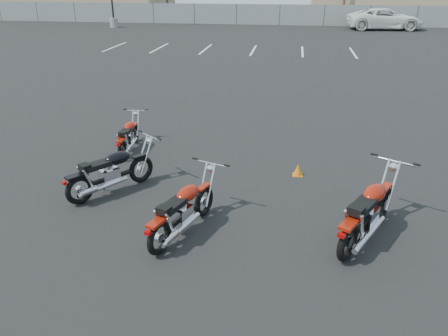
# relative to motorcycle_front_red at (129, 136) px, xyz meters

# --- Properties ---
(ground) EXTENTS (120.00, 120.00, 0.00)m
(ground) POSITION_rel_motorcycle_front_red_xyz_m (2.69, -2.81, -0.40)
(ground) COLOR black
(ground) RESTS_ON ground
(motorcycle_front_red) EXTENTS (0.70, 1.81, 0.89)m
(motorcycle_front_red) POSITION_rel_motorcycle_front_red_xyz_m (0.00, 0.00, 0.00)
(motorcycle_front_red) COLOR black
(motorcycle_front_red) RESTS_ON ground
(motorcycle_second_black) EXTENTS (1.64, 1.97, 1.06)m
(motorcycle_second_black) POSITION_rel_motorcycle_front_red_xyz_m (0.50, -2.41, 0.08)
(motorcycle_second_black) COLOR black
(motorcycle_second_black) RESTS_ON ground
(motorcycle_third_red) EXTENTS (1.13, 2.09, 1.04)m
(motorcycle_third_red) POSITION_rel_motorcycle_front_red_xyz_m (2.39, -3.75, 0.07)
(motorcycle_third_red) COLOR black
(motorcycle_third_red) RESTS_ON ground
(motorcycle_rear_red) EXTENTS (1.56, 2.27, 1.16)m
(motorcycle_rear_red) POSITION_rel_motorcycle_front_red_xyz_m (5.61, -3.42, 0.13)
(motorcycle_rear_red) COLOR black
(motorcycle_rear_red) RESTS_ON ground
(training_cone_near) EXTENTS (0.23, 0.23, 0.28)m
(training_cone_near) POSITION_rel_motorcycle_front_red_xyz_m (4.43, -0.91, -0.27)
(training_cone_near) COLOR orange
(training_cone_near) RESTS_ON ground
(training_cone_far) EXTENTS (0.27, 0.27, 0.32)m
(training_cone_far) POSITION_rel_motorcycle_front_red_xyz_m (5.60, -3.00, -0.24)
(training_cone_far) COLOR orange
(training_cone_far) RESTS_ON ground
(chainlink_fence) EXTENTS (80.06, 0.06, 1.80)m
(chainlink_fence) POSITION_rel_motorcycle_front_red_xyz_m (2.69, 32.19, 0.50)
(chainlink_fence) COLOR slate
(chainlink_fence) RESTS_ON ground
(parking_line_stripes) EXTENTS (15.12, 4.00, 0.01)m
(parking_line_stripes) POSITION_rel_motorcycle_front_red_xyz_m (0.19, 17.19, -0.40)
(parking_line_stripes) COLOR silver
(parking_line_stripes) RESTS_ON ground
(white_van) EXTENTS (3.52, 7.38, 2.71)m
(white_van) POSITION_rel_motorcycle_front_red_xyz_m (11.58, 29.94, 0.95)
(white_van) COLOR white
(white_van) RESTS_ON ground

